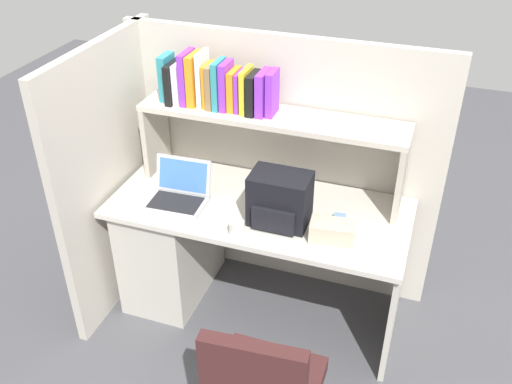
{
  "coord_description": "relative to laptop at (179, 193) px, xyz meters",
  "views": [
    {
      "loc": [
        0.81,
        -2.4,
        2.45
      ],
      "look_at": [
        0.0,
        -0.05,
        0.85
      ],
      "focal_mm": 40.1,
      "sensor_mm": 36.0,
      "label": 1
    }
  ],
  "objects": [
    {
      "name": "tissue_box",
      "position": [
        0.86,
        -0.07,
        -0.0
      ],
      "size": [
        0.23,
        0.14,
        0.1
      ],
      "primitive_type": "cube",
      "rotation": [
        0.0,
        0.0,
        0.12
      ],
      "color": "#BFB299",
      "rests_on": "desk"
    },
    {
      "name": "computer_mouse",
      "position": [
        0.86,
        0.07,
        -0.03
      ],
      "size": [
        0.07,
        0.11,
        0.03
      ],
      "primitive_type": "cube",
      "rotation": [
        0.0,
        0.0,
        0.12
      ],
      "color": "#7299C6",
      "rests_on": "desk"
    },
    {
      "name": "overhead_hutch",
      "position": [
        0.43,
        0.29,
        0.3
      ],
      "size": [
        1.44,
        0.28,
        0.45
      ],
      "color": "#B3A99C",
      "rests_on": "desk"
    },
    {
      "name": "desk",
      "position": [
        0.04,
        0.09,
        -0.38
      ],
      "size": [
        1.6,
        0.7,
        0.73
      ],
      "color": "beige",
      "rests_on": "ground_plane"
    },
    {
      "name": "backpack",
      "position": [
        0.57,
        -0.01,
        0.08
      ],
      "size": [
        0.3,
        0.22,
        0.28
      ],
      "color": "black",
      "rests_on": "desk"
    },
    {
      "name": "ground_plane",
      "position": [
        0.43,
        0.09,
        -0.78
      ],
      "size": [
        8.0,
        8.0,
        0.0
      ],
      "primitive_type": "plane",
      "color": "#4C4C51"
    },
    {
      "name": "paper_cup",
      "position": [
        0.4,
        -0.19,
        -0.01
      ],
      "size": [
        0.08,
        0.08,
        0.08
      ],
      "primitive_type": "cylinder",
      "color": "white",
      "rests_on": "desk"
    },
    {
      "name": "cubicle_partition_rear",
      "position": [
        0.43,
        0.47,
        -0.01
      ],
      "size": [
        1.84,
        0.05,
        1.55
      ],
      "primitive_type": "cube",
      "color": "#BCB5A8",
      "rests_on": "ground_plane"
    },
    {
      "name": "laptop",
      "position": [
        0.0,
        0.0,
        0.0
      ],
      "size": [
        0.32,
        0.27,
        0.22
      ],
      "color": "#B7BABF",
      "rests_on": "desk"
    },
    {
      "name": "reference_books_on_shelf",
      "position": [
        0.11,
        0.29,
        0.52
      ],
      "size": [
        0.64,
        0.19,
        0.29
      ],
      "color": "teal",
      "rests_on": "overhead_hutch"
    },
    {
      "name": "cubicle_partition_left",
      "position": [
        -0.42,
        0.04,
        -0.01
      ],
      "size": [
        0.05,
        1.06,
        1.55
      ],
      "primitive_type": "cube",
      "color": "#BCB5A8",
      "rests_on": "ground_plane"
    }
  ]
}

